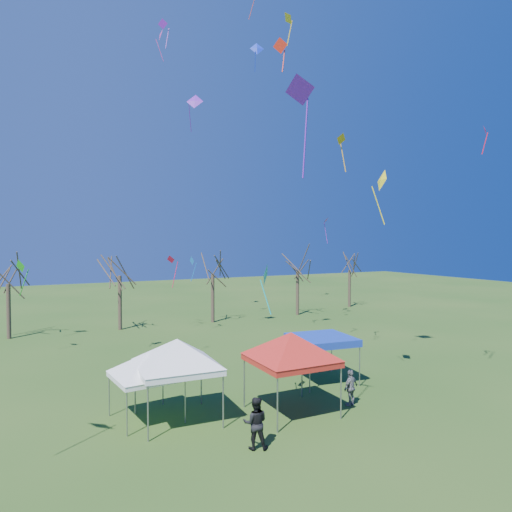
# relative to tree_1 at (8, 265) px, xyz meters

# --- Properties ---
(ground) EXTENTS (140.00, 140.00, 0.00)m
(ground) POSITION_rel_tree_1_xyz_m (10.77, -24.65, -5.79)
(ground) COLOR #254B18
(ground) RESTS_ON ground
(tree_1) EXTENTS (3.42, 3.42, 7.54)m
(tree_1) POSITION_rel_tree_1_xyz_m (0.00, 0.00, 0.00)
(tree_1) COLOR #3D2D21
(tree_1) RESTS_ON ground
(tree_2) EXTENTS (3.71, 3.71, 8.18)m
(tree_2) POSITION_rel_tree_1_xyz_m (8.40, -0.27, 0.50)
(tree_2) COLOR #3D2D21
(tree_2) RESTS_ON ground
(tree_3) EXTENTS (3.59, 3.59, 7.91)m
(tree_3) POSITION_rel_tree_1_xyz_m (16.80, -0.60, 0.29)
(tree_3) COLOR #3D2D21
(tree_3) RESTS_ON ground
(tree_4) EXTENTS (3.58, 3.58, 7.89)m
(tree_4) POSITION_rel_tree_1_xyz_m (26.12, -0.65, 0.27)
(tree_4) COLOR #3D2D21
(tree_4) RESTS_ON ground
(tree_5) EXTENTS (3.39, 3.39, 7.46)m
(tree_5) POSITION_rel_tree_1_xyz_m (34.49, 1.42, -0.06)
(tree_5) COLOR #3D2D21
(tree_5) RESTS_ON ground
(tent_white_west) EXTENTS (4.59, 4.59, 4.05)m
(tent_white_west) POSITION_rel_tree_1_xyz_m (6.79, -21.65, -2.52)
(tent_white_west) COLOR gray
(tent_white_west) RESTS_ON ground
(tent_white_mid) EXTENTS (3.72, 3.72, 3.30)m
(tent_white_mid) POSITION_rel_tree_1_xyz_m (5.66, -20.89, -3.13)
(tent_white_mid) COLOR gray
(tent_white_mid) RESTS_ON ground
(tent_red) EXTENTS (4.72, 4.72, 4.16)m
(tent_red) POSITION_rel_tree_1_xyz_m (11.55, -23.09, -2.43)
(tent_red) COLOR gray
(tent_red) RESTS_ON ground
(tent_blue) EXTENTS (3.48, 3.48, 2.46)m
(tent_blue) POSITION_rel_tree_1_xyz_m (15.42, -19.97, -3.53)
(tent_blue) COLOR gray
(tent_blue) RESTS_ON ground
(person_grey) EXTENTS (1.06, 0.69, 1.67)m
(person_grey) POSITION_rel_tree_1_xyz_m (14.51, -23.58, -4.96)
(person_grey) COLOR slate
(person_grey) RESTS_ON ground
(person_dark) EXTENTS (1.16, 1.06, 1.92)m
(person_dark) POSITION_rel_tree_1_xyz_m (8.56, -25.47, -4.83)
(person_dark) COLOR black
(person_dark) RESTS_ON ground
(kite_13) EXTENTS (0.86, 0.96, 2.37)m
(kite_13) POSITION_rel_tree_1_xyz_m (0.93, -6.71, 0.16)
(kite_13) COLOR #189B17
(kite_13) RESTS_ON ground
(kite_12) EXTENTS (1.03, 1.02, 2.66)m
(kite_12) POSITION_rel_tree_1_xyz_m (27.56, -3.46, 3.76)
(kite_12) COLOR purple
(kite_12) RESTS_ON ground
(kite_22) EXTENTS (1.05, 1.09, 2.85)m
(kite_22) POSITION_rel_tree_1_xyz_m (12.68, -1.15, 0.10)
(kite_22) COLOR red
(kite_22) RESTS_ON ground
(kite_19) EXTENTS (0.54, 0.77, 2.06)m
(kite_19) POSITION_rel_tree_1_xyz_m (13.43, -4.56, 0.15)
(kite_19) COLOR blue
(kite_19) RESTS_ON ground
(kite_9) EXTENTS (0.59, 0.49, 1.50)m
(kite_9) POSITION_rel_tree_1_xyz_m (21.79, -24.93, 7.34)
(kite_9) COLOR red
(kite_9) RESTS_ON ground
(kite_27) EXTENTS (0.84, 1.19, 2.81)m
(kite_27) POSITION_rel_tree_1_xyz_m (17.30, -22.41, 4.91)
(kite_27) COLOR yellow
(kite_27) RESTS_ON ground
(kite_11) EXTENTS (1.40, 1.21, 2.78)m
(kite_11) POSITION_rel_tree_1_xyz_m (12.52, -7.88, 12.13)
(kite_11) COLOR #6619B3
(kite_11) RESTS_ON ground
(kite_26) EXTENTS (0.92, 0.87, 2.46)m
(kite_26) POSITION_rel_tree_1_xyz_m (11.06, -4.83, 18.63)
(kite_26) COLOR #7318A8
(kite_26) RESTS_ON ground
(kite_17) EXTENTS (0.87, 0.57, 2.49)m
(kite_17) POSITION_rel_tree_1_xyz_m (19.21, -16.64, 8.26)
(kite_17) COLOR gold
(kite_17) RESTS_ON ground
(kite_15) EXTENTS (1.05, 0.72, 2.03)m
(kite_15) POSITION_rel_tree_1_xyz_m (15.43, -12.28, 14.90)
(kite_15) COLOR #122CC4
(kite_15) RESTS_ON ground
(kite_1) EXTENTS (0.83, 0.95, 2.35)m
(kite_1) POSITION_rel_tree_1_xyz_m (10.72, -22.18, 0.31)
(kite_1) COLOR #0BB3AD
(kite_1) RESTS_ON ground
(kite_25) EXTENTS (0.69, 0.75, 1.74)m
(kite_25) POSITION_rel_tree_1_xyz_m (12.47, -20.55, 11.39)
(kite_25) COLOR red
(kite_25) RESTS_ON ground
(kite_18) EXTENTS (0.60, 0.85, 2.01)m
(kite_18) POSITION_rel_tree_1_xyz_m (14.90, -17.28, 14.64)
(kite_18) COLOR yellow
(kite_18) RESTS_ON ground
(kite_3) EXTENTS (0.70, 1.14, 2.71)m
(kite_3) POSITION_rel_tree_1_xyz_m (12.22, 0.24, 20.06)
(kite_3) COLOR #D72F9C
(kite_3) RESTS_ON ground
(kite_5) EXTENTS (1.17, 1.29, 3.62)m
(kite_5) POSITION_rel_tree_1_xyz_m (9.73, -26.62, 7.07)
(kite_5) COLOR #641AB7
(kite_5) RESTS_ON ground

